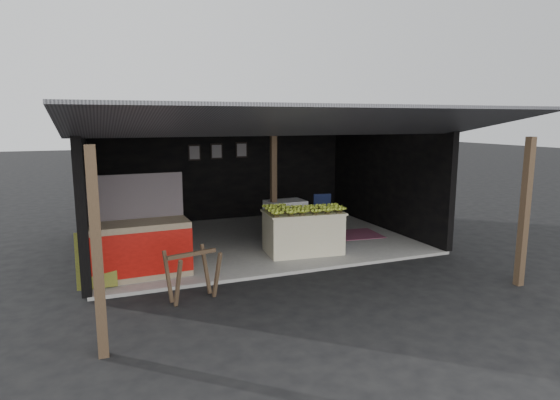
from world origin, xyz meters
name	(u,v)px	position (x,y,z in m)	size (l,w,h in m)	color
ground	(295,274)	(0.00, 0.00, 0.00)	(80.00, 80.00, 0.00)	black
concrete_slab	(252,240)	(0.00, 2.50, 0.03)	(7.00, 5.00, 0.06)	gray
shophouse	(247,149)	(0.00, 2.82, 2.10)	(7.40, 7.29, 3.02)	black
banana_table	(303,232)	(0.63, 1.07, 0.49)	(1.65, 1.10, 0.86)	silver
banana_pile	(303,207)	(0.63, 1.07, 1.01)	(1.45, 0.87, 0.17)	yellow
white_crate	(285,222)	(0.60, 1.95, 0.53)	(0.87, 0.62, 0.95)	white
neighbor_stall	(139,246)	(-2.64, 0.79, 0.59)	(1.74, 0.84, 1.77)	#998466
green_signboard	(96,260)	(-3.34, 0.45, 0.52)	(0.62, 0.04, 0.93)	black
sawhorse	(192,270)	(-1.97, -0.56, 0.49)	(0.83, 0.83, 0.78)	#503B28
water_barrel	(331,235)	(1.41, 1.30, 0.31)	(0.34, 0.34, 0.50)	#0E319A
plastic_chair	(323,210)	(1.85, 2.56, 0.60)	(0.52, 0.52, 0.92)	#0B143E
magenta_rug	(348,235)	(2.24, 2.01, 0.07)	(1.50, 1.00, 0.01)	maroon
picture_frames	(218,151)	(-0.17, 4.89, 1.93)	(1.62, 0.04, 0.46)	black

